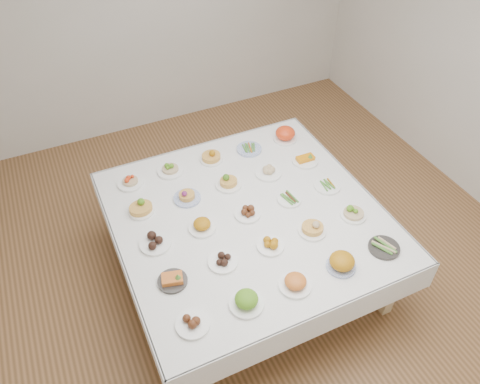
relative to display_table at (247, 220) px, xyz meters
name	(u,v)px	position (x,y,z in m)	size (l,w,h in m)	color
room_envelope	(259,80)	(0.20, 0.25, 1.15)	(5.02, 5.02, 2.81)	#8F613B
display_table	(247,220)	(0.00, 0.00, 0.00)	(2.18, 2.18, 0.75)	white
dish_0	(193,322)	(-0.79, -0.79, 0.10)	(0.23, 0.23, 0.09)	white
dish_1	(246,299)	(-0.39, -0.79, 0.14)	(0.26, 0.26, 0.15)	white
dish_2	(296,281)	(-0.01, -0.80, 0.13)	(0.24, 0.24, 0.13)	white
dish_3	(342,262)	(0.39, -0.80, 0.13)	(0.22, 0.22, 0.13)	#4C66B2
dish_4	(384,246)	(0.80, -0.79, 0.09)	(0.27, 0.25, 0.06)	#2E2B29
dish_5	(172,279)	(-0.79, -0.39, 0.11)	(0.22, 0.22, 0.10)	#2E2B29
dish_6	(223,260)	(-0.39, -0.39, 0.10)	(0.22, 0.22, 0.09)	white
dish_7	(271,244)	(0.01, -0.40, 0.10)	(0.21, 0.21, 0.09)	white
dish_8	(313,226)	(0.39, -0.40, 0.13)	(0.24, 0.23, 0.14)	white
dish_9	(354,211)	(0.79, -0.39, 0.13)	(0.24, 0.24, 0.13)	white
dish_10	(155,240)	(-0.80, 0.01, 0.12)	(0.24, 0.24, 0.11)	white
dish_11	(202,224)	(-0.40, 0.01, 0.12)	(0.22, 0.22, 0.12)	white
dish_12	(247,212)	(-0.01, -0.01, 0.10)	(0.22, 0.22, 0.09)	white
dish_13	(289,199)	(0.40, 0.00, 0.09)	(0.21, 0.21, 0.05)	white
dish_14	(327,185)	(0.79, 0.01, 0.09)	(0.23, 0.23, 0.05)	white
dish_15	(140,206)	(-0.80, 0.40, 0.13)	(0.21, 0.21, 0.14)	white
dish_16	(187,194)	(-0.39, 0.39, 0.13)	(0.23, 0.23, 0.13)	#4C66B2
dish_17	(228,180)	(0.00, 0.40, 0.13)	(0.23, 0.23, 0.14)	white
dish_18	(268,171)	(0.40, 0.39, 0.10)	(0.24, 0.24, 0.09)	white
dish_19	(305,158)	(0.80, 0.40, 0.11)	(0.24, 0.24, 0.11)	white
dish_20	(130,180)	(-0.78, 0.79, 0.12)	(0.23, 0.23, 0.12)	white
dish_21	(170,167)	(-0.40, 0.80, 0.12)	(0.24, 0.24, 0.12)	white
dish_22	(211,155)	(0.00, 0.79, 0.13)	(0.22, 0.21, 0.13)	white
dish_23	(249,149)	(0.39, 0.78, 0.09)	(0.24, 0.24, 0.05)	#4C66B2
dish_24	(285,134)	(0.79, 0.79, 0.14)	(0.26, 0.26, 0.15)	white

